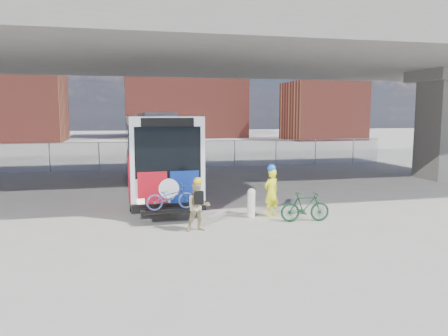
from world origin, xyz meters
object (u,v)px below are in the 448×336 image
object	(u,v)px
cyclist_hivis	(271,191)
bike_parked	(305,207)
bollard	(251,202)
cyclist_tan	(198,206)
bus	(155,146)

from	to	relation	value
cyclist_hivis	bike_parked	bearing A→B (deg)	107.46
bollard	cyclist_tan	world-z (taller)	cyclist_tan
cyclist_hivis	bus	bearing A→B (deg)	-84.37
bus	cyclist_tan	world-z (taller)	bus
bus	cyclist_hivis	bearing A→B (deg)	-60.36
cyclist_tan	bike_parked	world-z (taller)	cyclist_tan
bus	cyclist_hivis	world-z (taller)	bus
bus	cyclist_tan	bearing A→B (deg)	-84.57
bus	cyclist_tan	xyz separation A→B (m)	(0.73, -7.70, -1.31)
cyclist_hivis	bike_parked	size ratio (longest dim) A/B	1.11
cyclist_hivis	cyclist_tan	bearing A→B (deg)	1.42
bollard	bike_parked	world-z (taller)	bollard
cyclist_hivis	cyclist_tan	size ratio (longest dim) A/B	1.10
bollard	cyclist_hivis	world-z (taller)	cyclist_hivis
bus	bike_parked	bearing A→B (deg)	-58.56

